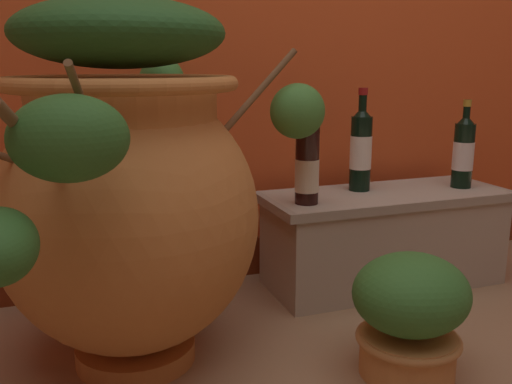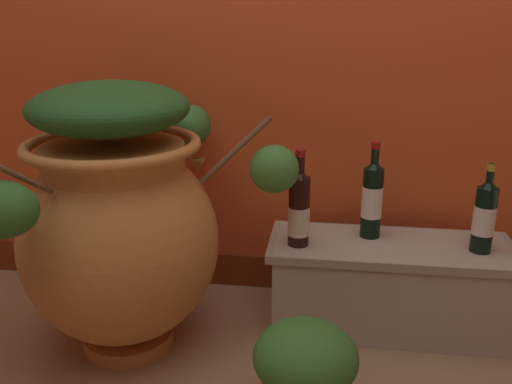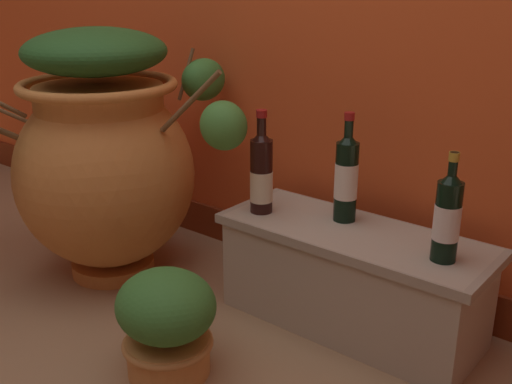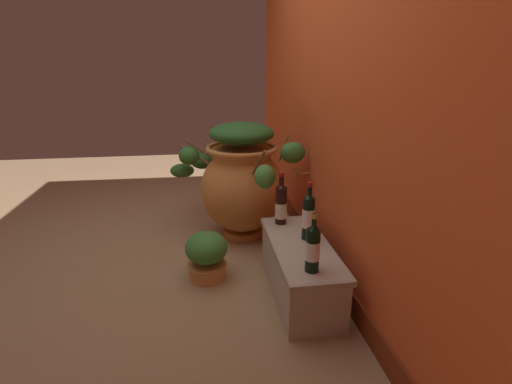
{
  "view_description": "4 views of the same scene",
  "coord_description": "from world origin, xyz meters",
  "px_view_note": "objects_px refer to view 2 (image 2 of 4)",
  "views": [
    {
      "loc": [
        -0.59,
        -0.78,
        0.77
      ],
      "look_at": [
        -0.04,
        0.74,
        0.4
      ],
      "focal_mm": 39.28,
      "sensor_mm": 36.0,
      "label": 1
    },
    {
      "loc": [
        0.25,
        -0.97,
        1.12
      ],
      "look_at": [
        0.01,
        0.75,
        0.54
      ],
      "focal_mm": 37.89,
      "sensor_mm": 36.0,
      "label": 2
    },
    {
      "loc": [
        1.35,
        -0.7,
        1.09
      ],
      "look_at": [
        0.11,
        0.83,
        0.39
      ],
      "focal_mm": 42.87,
      "sensor_mm": 36.0,
      "label": 3
    },
    {
      "loc": [
        2.45,
        0.3,
        1.34
      ],
      "look_at": [
        -0.02,
        0.66,
        0.5
      ],
      "focal_mm": 26.77,
      "sensor_mm": 36.0,
      "label": 4
    }
  ],
  "objects_px": {
    "wine_bottle_middle": "(299,208)",
    "wine_bottle_right": "(485,215)",
    "wine_bottle_left": "(372,197)",
    "terracotta_urn": "(116,221)",
    "potted_shrub": "(305,372)"
  },
  "relations": [
    {
      "from": "wine_bottle_left",
      "to": "potted_shrub",
      "type": "distance_m",
      "value": 0.72
    },
    {
      "from": "wine_bottle_middle",
      "to": "potted_shrub",
      "type": "relative_size",
      "value": 1.1
    },
    {
      "from": "wine_bottle_left",
      "to": "wine_bottle_middle",
      "type": "distance_m",
      "value": 0.28
    },
    {
      "from": "terracotta_urn",
      "to": "wine_bottle_right",
      "type": "relative_size",
      "value": 3.77
    },
    {
      "from": "wine_bottle_middle",
      "to": "wine_bottle_left",
      "type": "bearing_deg",
      "value": 23.56
    },
    {
      "from": "terracotta_urn",
      "to": "potted_shrub",
      "type": "xyz_separation_m",
      "value": [
        0.64,
        -0.3,
        -0.3
      ]
    },
    {
      "from": "wine_bottle_left",
      "to": "wine_bottle_right",
      "type": "height_order",
      "value": "wine_bottle_left"
    },
    {
      "from": "wine_bottle_middle",
      "to": "wine_bottle_right",
      "type": "height_order",
      "value": "wine_bottle_middle"
    },
    {
      "from": "wine_bottle_left",
      "to": "potted_shrub",
      "type": "xyz_separation_m",
      "value": [
        -0.2,
        -0.61,
        -0.32
      ]
    },
    {
      "from": "terracotta_urn",
      "to": "wine_bottle_middle",
      "type": "distance_m",
      "value": 0.62
    },
    {
      "from": "wine_bottle_left",
      "to": "wine_bottle_right",
      "type": "relative_size",
      "value": 1.14
    },
    {
      "from": "wine_bottle_right",
      "to": "potted_shrub",
      "type": "bearing_deg",
      "value": -137.31
    },
    {
      "from": "wine_bottle_left",
      "to": "potted_shrub",
      "type": "height_order",
      "value": "wine_bottle_left"
    },
    {
      "from": "terracotta_urn",
      "to": "wine_bottle_left",
      "type": "height_order",
      "value": "terracotta_urn"
    },
    {
      "from": "terracotta_urn",
      "to": "wine_bottle_right",
      "type": "height_order",
      "value": "terracotta_urn"
    }
  ]
}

